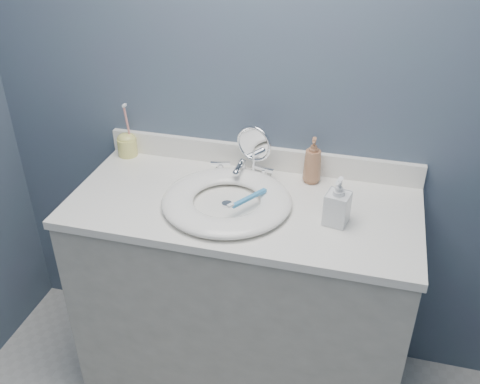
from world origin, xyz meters
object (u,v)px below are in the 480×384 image
(soap_bottle_clear, at_px, (338,201))
(soap_bottle_amber, at_px, (313,160))
(toothbrush_holder, at_px, (127,144))
(makeup_mirror, at_px, (254,150))

(soap_bottle_clear, bearing_deg, soap_bottle_amber, 126.69)
(soap_bottle_clear, distance_m, toothbrush_holder, 0.91)
(makeup_mirror, distance_m, toothbrush_holder, 0.54)
(makeup_mirror, bearing_deg, soap_bottle_clear, -19.10)
(toothbrush_holder, bearing_deg, makeup_mirror, -4.48)
(soap_bottle_amber, xyz_separation_m, toothbrush_holder, (-0.75, 0.02, -0.04))
(makeup_mirror, relative_size, soap_bottle_amber, 1.18)
(soap_bottle_amber, relative_size, soap_bottle_clear, 1.06)
(makeup_mirror, height_order, soap_bottle_clear, makeup_mirror)
(makeup_mirror, relative_size, soap_bottle_clear, 1.25)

